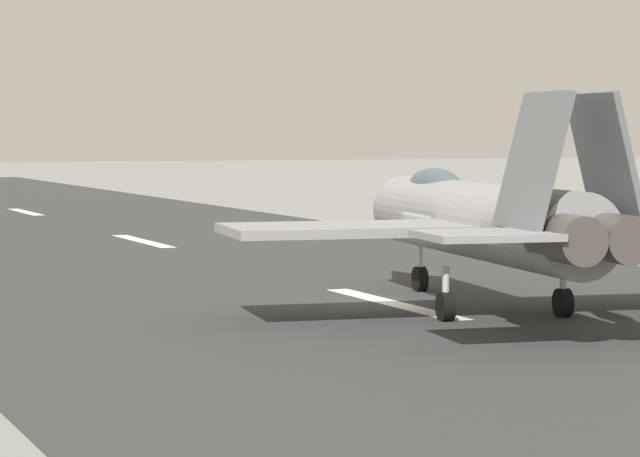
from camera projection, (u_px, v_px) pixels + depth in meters
ground_plane at (392, 304)px, 40.78m from camera, size 400.00×400.00×0.00m
runway_strip at (393, 304)px, 40.76m from camera, size 240.00×26.00×0.02m
fighter_jet at (478, 218)px, 39.06m from camera, size 17.69×14.41×5.69m
marker_cone_far at (420, 229)px, 68.07m from camera, size 0.44×0.44×0.55m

